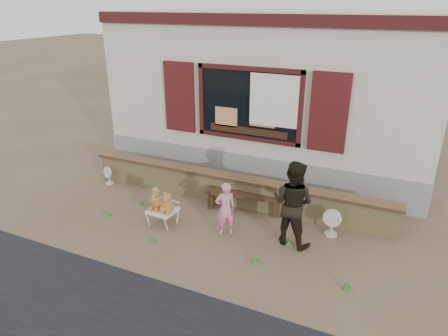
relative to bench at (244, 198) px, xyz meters
The scene contains 12 objects.
ground 0.93m from the bench, 116.18° to the right, with size 80.00×80.00×0.00m, color brown.
shopfront 4.09m from the bench, 95.95° to the left, with size 8.04×5.13×4.00m.
brick_wall 0.44m from the bench, 150.89° to the left, with size 7.10×0.36×0.67m.
bench is the anchor object (origin of this frame).
folding_chair 1.77m from the bench, 136.24° to the right, with size 0.56×0.50×0.33m.
teddy_bear_left 1.88m from the bench, 139.40° to the right, with size 0.32×0.28×0.44m, color brown, non-canonical shape.
teddy_bear_right 1.69m from the bench, 132.72° to the right, with size 0.32×0.27×0.43m, color #905E28, non-canonical shape.
child 1.06m from the bench, 88.61° to the right, with size 0.40×0.26×1.09m, color pink.
adult 1.57m from the bench, 32.03° to the right, with size 0.80×0.62×1.64m, color black.
fan_left 3.56m from the bench, behind, with size 0.30×0.20×0.46m.
fan_right 1.93m from the bench, ahead, with size 0.36×0.24×0.57m.
grass_tufts 1.47m from the bench, 83.83° to the right, with size 5.17×1.24×0.15m.
Camera 1 is at (3.17, -6.37, 4.20)m, focal length 32.00 mm.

